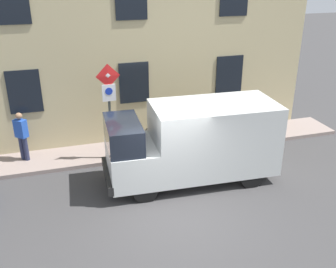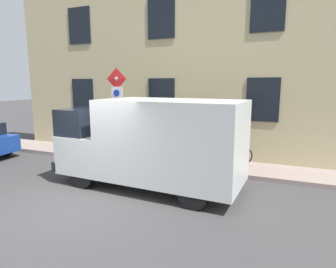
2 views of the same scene
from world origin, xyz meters
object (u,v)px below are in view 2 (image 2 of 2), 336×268
at_px(bicycle_red, 203,151).
at_px(bicycle_blue, 181,149).
at_px(sign_post_stacked, 117,101).
at_px(bicycle_black, 227,153).
at_px(pedestrian, 71,127).
at_px(delivery_van, 152,141).
at_px(litter_bin, 177,151).

xyz_separation_m(bicycle_red, bicycle_blue, (0.00, 0.86, 0.00)).
height_order(sign_post_stacked, bicycle_black, sign_post_stacked).
height_order(bicycle_black, bicycle_blue, same).
xyz_separation_m(sign_post_stacked, bicycle_black, (0.87, -3.88, -1.80)).
distance_m(sign_post_stacked, pedestrian, 3.27).
bearing_deg(pedestrian, bicycle_red, 133.02).
height_order(delivery_van, pedestrian, delivery_van).
bearing_deg(litter_bin, bicycle_black, -65.30).
xyz_separation_m(bicycle_black, bicycle_red, (-0.00, 0.86, 0.00)).
relative_size(sign_post_stacked, pedestrian, 1.87).
distance_m(bicycle_black, bicycle_red, 0.86).
bearing_deg(sign_post_stacked, bicycle_red, -73.93).
bearing_deg(bicycle_black, litter_bin, 19.31).
height_order(bicycle_black, bicycle_red, same).
height_order(bicycle_black, pedestrian, pedestrian).
distance_m(delivery_van, litter_bin, 2.19).
bearing_deg(delivery_van, sign_post_stacked, -37.07).
height_order(sign_post_stacked, delivery_van, sign_post_stacked).
distance_m(bicycle_black, litter_bin, 1.76).
xyz_separation_m(bicycle_red, litter_bin, (-0.74, 0.74, 0.08)).
distance_m(bicycle_black, pedestrian, 6.82).
bearing_deg(sign_post_stacked, bicycle_blue, -68.09).
xyz_separation_m(bicycle_red, pedestrian, (-0.08, 5.94, 0.56)).
distance_m(sign_post_stacked, bicycle_red, 3.63).
bearing_deg(sign_post_stacked, pedestrian, 74.77).
bearing_deg(bicycle_red, bicycle_black, 174.37).
relative_size(sign_post_stacked, bicycle_blue, 1.88).
height_order(delivery_van, bicycle_red, delivery_van).
height_order(bicycle_red, bicycle_blue, same).
relative_size(bicycle_black, bicycle_blue, 1.00).
distance_m(delivery_van, bicycle_red, 3.00).
bearing_deg(delivery_van, pedestrian, -24.72).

